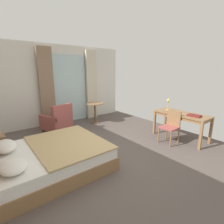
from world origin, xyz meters
TOP-DOWN VIEW (x-y plane):
  - ground at (0.00, 0.00)m, footprint 5.61×6.74m
  - wall_back at (0.00, 3.11)m, footprint 5.21×0.12m
  - balcony_glass_door at (0.39, 3.03)m, footprint 1.31×0.02m
  - curtain_panel_left at (-0.48, 2.93)m, footprint 0.48×0.10m
  - curtain_panel_right at (1.27, 2.93)m, footprint 0.43×0.10m
  - bed at (-1.41, 0.17)m, footprint 2.08×1.74m
  - writing_desk at (2.09, -0.54)m, footprint 0.62×1.46m
  - desk_chair at (1.64, -0.51)m, footprint 0.44×0.42m
  - desk_lamp at (2.12, -0.06)m, footprint 0.17×0.15m
  - closed_book at (2.04, -0.91)m, footprint 0.25×0.34m
  - armchair_by_window at (-0.48, 2.15)m, footprint 0.92×0.94m
  - round_cafe_table at (0.99, 2.26)m, footprint 0.62×0.62m

SIDE VIEW (x-z plane):
  - ground at x=0.00m, z-range -0.10..0.00m
  - bed at x=-1.41m, z-range -0.27..0.80m
  - armchair_by_window at x=-0.48m, z-range -0.10..0.80m
  - desk_chair at x=1.64m, z-range 0.05..0.91m
  - round_cafe_table at x=0.99m, z-range 0.17..0.91m
  - writing_desk at x=2.09m, z-range 0.28..1.03m
  - closed_book at x=2.04m, z-range 0.75..0.78m
  - desk_lamp at x=2.12m, z-range 0.82..1.20m
  - balcony_glass_door at x=0.39m, z-range 0.00..2.45m
  - curtain_panel_left at x=-0.48m, z-range 0.00..2.67m
  - curtain_panel_right at x=1.27m, z-range 0.00..2.67m
  - wall_back at x=0.00m, z-range 0.00..2.79m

